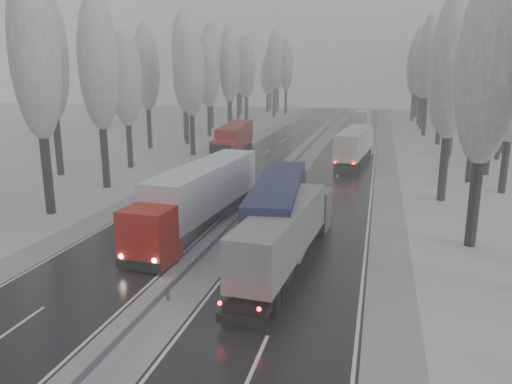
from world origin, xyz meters
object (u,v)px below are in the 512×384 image
at_px(box_truck_distant, 363,119).
at_px(truck_red_red, 234,139).
at_px(truck_blue_box, 280,202).
at_px(truck_cream_box, 356,143).
at_px(truck_grey_tarp, 287,229).
at_px(truck_red_white, 199,194).

distance_m(box_truck_distant, truck_red_red, 41.98).
bearing_deg(truck_blue_box, truck_red_red, 106.51).
xyz_separation_m(truck_blue_box, box_truck_distant, (2.73, 68.14, -0.79)).
xyz_separation_m(truck_cream_box, box_truck_distant, (-0.57, 39.63, -0.78)).
relative_size(truck_cream_box, truck_red_red, 1.01).
distance_m(truck_grey_tarp, truck_blue_box, 4.71).
distance_m(truck_blue_box, truck_cream_box, 28.70).
relative_size(truck_red_white, truck_red_red, 1.07).
bearing_deg(box_truck_distant, truck_blue_box, -86.02).
bearing_deg(truck_cream_box, box_truck_distant, 96.23).
height_order(truck_cream_box, box_truck_distant, truck_cream_box).
height_order(truck_cream_box, truck_red_white, truck_red_white).
relative_size(truck_cream_box, truck_red_white, 0.94).
distance_m(truck_grey_tarp, truck_cream_box, 33.08).
bearing_deg(truck_red_white, box_truck_distant, 86.93).
xyz_separation_m(truck_grey_tarp, truck_red_white, (-6.92, 4.96, 0.38)).
relative_size(box_truck_distant, truck_red_white, 0.51).
height_order(truck_red_white, truck_red_red, truck_red_white).
xyz_separation_m(truck_cream_box, truck_red_red, (-14.81, 0.15, -0.02)).
relative_size(truck_grey_tarp, truck_cream_box, 0.90).
relative_size(truck_blue_box, truck_cream_box, 1.00).
bearing_deg(truck_blue_box, truck_red_white, 170.12).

